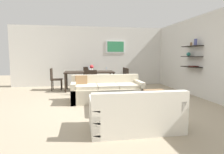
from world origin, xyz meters
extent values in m
plane|color=tan|center=(0.00, 0.00, 0.00)|extent=(18.00, 18.00, 0.00)
cube|color=silver|center=(0.30, 3.53, 1.35)|extent=(8.40, 0.06, 2.70)
cube|color=white|center=(0.76, 3.48, 1.80)|extent=(0.91, 0.02, 0.60)
cube|color=#338C59|center=(0.76, 3.47, 1.80)|extent=(0.77, 0.01, 0.48)
cube|color=silver|center=(3.03, 0.60, 1.35)|extent=(0.06, 8.20, 2.70)
cube|color=black|center=(2.86, 0.64, 1.70)|extent=(0.28, 0.90, 0.02)
cube|color=black|center=(2.86, 0.64, 1.35)|extent=(0.28, 0.90, 0.02)
cube|color=black|center=(2.86, 0.64, 1.00)|extent=(0.28, 0.90, 0.02)
cylinder|color=#4C518C|center=(2.86, 0.44, 1.82)|extent=(0.10, 0.10, 0.22)
sphere|color=teal|center=(2.86, 0.82, 1.43)|extent=(0.14, 0.14, 0.14)
cylinder|color=olive|center=(2.86, 0.69, 1.77)|extent=(0.07, 0.07, 0.12)
cube|color=#4C1E19|center=(2.86, 0.49, 1.03)|extent=(0.20, 0.28, 0.03)
cube|color=beige|center=(-0.09, 0.30, 0.21)|extent=(2.14, 0.90, 0.42)
cube|color=beige|center=(-0.09, 0.67, 0.60)|extent=(2.14, 0.16, 0.36)
cube|color=beige|center=(-1.09, 0.30, 0.30)|extent=(0.14, 0.90, 0.60)
cube|color=beige|center=(0.91, 0.30, 0.30)|extent=(0.14, 0.90, 0.60)
cube|color=beige|center=(-0.71, 0.26, 0.47)|extent=(0.60, 0.70, 0.10)
cube|color=beige|center=(-0.09, 0.26, 0.47)|extent=(0.60, 0.70, 0.10)
cube|color=beige|center=(0.53, 0.26, 0.47)|extent=(0.60, 0.70, 0.10)
cube|color=#99724C|center=(-0.86, 0.49, 0.60)|extent=(0.37, 0.15, 0.36)
cube|color=silver|center=(0.12, -1.98, 0.21)|extent=(1.67, 0.90, 0.42)
cube|color=silver|center=(0.12, -2.35, 0.60)|extent=(1.67, 0.16, 0.36)
cube|color=silver|center=(0.88, -1.98, 0.30)|extent=(0.14, 0.90, 0.60)
cube|color=silver|center=(-0.65, -1.98, 0.30)|extent=(0.14, 0.90, 0.60)
cube|color=silver|center=(0.46, -1.94, 0.47)|extent=(0.67, 0.70, 0.10)
cube|color=silver|center=(-0.23, -1.94, 0.47)|extent=(0.67, 0.70, 0.10)
cube|color=#99724C|center=(0.40, -2.17, 0.60)|extent=(0.36, 0.13, 0.36)
cube|color=black|center=(0.08, -0.75, 0.19)|extent=(1.05, 1.09, 0.38)
cylinder|color=#19666B|center=(0.18, -0.78, 0.41)|extent=(0.35, 0.35, 0.06)
torus|color=#19666B|center=(0.18, -0.78, 0.44)|extent=(0.36, 0.36, 0.02)
cylinder|color=silver|center=(0.40, -0.86, 0.42)|extent=(0.07, 0.07, 0.08)
cube|color=black|center=(-0.53, 2.30, 0.73)|extent=(1.95, 0.94, 0.04)
cylinder|color=black|center=(-1.45, 1.89, 0.35)|extent=(0.06, 0.06, 0.71)
cylinder|color=black|center=(0.38, 1.89, 0.35)|extent=(0.06, 0.06, 0.71)
cylinder|color=black|center=(-1.45, 2.71, 0.35)|extent=(0.06, 0.06, 0.71)
cylinder|color=black|center=(0.38, 2.71, 0.35)|extent=(0.06, 0.06, 0.71)
cube|color=black|center=(-0.53, 3.09, 0.43)|extent=(0.44, 0.44, 0.04)
cube|color=black|center=(-0.53, 3.29, 0.67)|extent=(0.44, 0.04, 0.43)
cylinder|color=black|center=(-0.71, 2.91, 0.21)|extent=(0.04, 0.04, 0.41)
cylinder|color=black|center=(-0.35, 2.91, 0.21)|extent=(0.04, 0.04, 0.41)
cylinder|color=black|center=(-0.71, 3.27, 0.21)|extent=(0.04, 0.04, 0.41)
cylinder|color=black|center=(-0.35, 3.27, 0.21)|extent=(0.04, 0.04, 0.41)
cube|color=black|center=(0.76, 2.51, 0.43)|extent=(0.44, 0.44, 0.04)
cube|color=black|center=(0.96, 2.51, 0.67)|extent=(0.04, 0.44, 0.43)
cylinder|color=black|center=(0.58, 2.69, 0.21)|extent=(0.04, 0.04, 0.41)
cylinder|color=black|center=(0.58, 2.33, 0.21)|extent=(0.04, 0.04, 0.41)
cylinder|color=black|center=(0.94, 2.69, 0.21)|extent=(0.04, 0.04, 0.41)
cylinder|color=black|center=(0.94, 2.33, 0.21)|extent=(0.04, 0.04, 0.41)
cube|color=black|center=(-0.53, 1.51, 0.43)|extent=(0.44, 0.44, 0.04)
cube|color=black|center=(-0.53, 1.31, 0.67)|extent=(0.44, 0.04, 0.43)
cylinder|color=black|center=(-0.35, 1.69, 0.21)|extent=(0.04, 0.04, 0.41)
cylinder|color=black|center=(-0.71, 1.69, 0.21)|extent=(0.04, 0.04, 0.41)
cylinder|color=black|center=(-0.35, 1.33, 0.21)|extent=(0.04, 0.04, 0.41)
cylinder|color=black|center=(-0.71, 1.33, 0.21)|extent=(0.04, 0.04, 0.41)
cube|color=black|center=(0.76, 2.09, 0.43)|extent=(0.44, 0.44, 0.04)
cube|color=black|center=(0.96, 2.09, 0.67)|extent=(0.04, 0.44, 0.43)
cylinder|color=black|center=(0.58, 2.27, 0.21)|extent=(0.04, 0.04, 0.41)
cylinder|color=black|center=(0.58, 1.91, 0.21)|extent=(0.04, 0.04, 0.41)
cylinder|color=black|center=(0.94, 2.27, 0.21)|extent=(0.04, 0.04, 0.41)
cylinder|color=black|center=(0.94, 1.91, 0.21)|extent=(0.04, 0.04, 0.41)
cube|color=black|center=(-1.83, 2.51, 0.43)|extent=(0.44, 0.44, 0.04)
cube|color=black|center=(-2.03, 2.51, 0.67)|extent=(0.04, 0.44, 0.43)
cylinder|color=black|center=(-1.65, 2.33, 0.21)|extent=(0.04, 0.04, 0.41)
cylinder|color=black|center=(-1.65, 2.69, 0.21)|extent=(0.04, 0.04, 0.41)
cylinder|color=black|center=(-2.01, 2.33, 0.21)|extent=(0.04, 0.04, 0.41)
cylinder|color=black|center=(-2.01, 2.69, 0.21)|extent=(0.04, 0.04, 0.41)
cylinder|color=silver|center=(0.18, 2.42, 0.75)|extent=(0.06, 0.06, 0.01)
cylinder|color=silver|center=(0.18, 2.42, 0.79)|extent=(0.01, 0.01, 0.08)
cylinder|color=silver|center=(0.18, 2.42, 0.87)|extent=(0.06, 0.06, 0.08)
cylinder|color=silver|center=(-0.53, 2.71, 0.75)|extent=(0.06, 0.06, 0.01)
cylinder|color=silver|center=(-0.53, 2.71, 0.80)|extent=(0.01, 0.01, 0.08)
cylinder|color=silver|center=(-0.53, 2.71, 0.89)|extent=(0.07, 0.07, 0.10)
cylinder|color=silver|center=(-0.53, 1.89, 0.75)|extent=(0.06, 0.06, 0.01)
cylinder|color=silver|center=(-0.53, 1.89, 0.79)|extent=(0.01, 0.01, 0.07)
cylinder|color=silver|center=(-0.53, 1.89, 0.86)|extent=(0.08, 0.08, 0.08)
cylinder|color=silver|center=(-0.44, 2.25, 0.82)|extent=(0.11, 0.11, 0.13)
sphere|color=red|center=(-0.44, 2.25, 0.94)|extent=(0.16, 0.16, 0.16)
camera|label=1|loc=(-0.88, -5.35, 1.38)|focal=30.54mm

